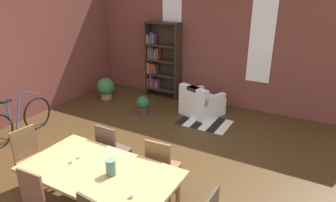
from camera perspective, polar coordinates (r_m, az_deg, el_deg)
ground_plane at (r=4.84m, az=-10.90°, el=-15.77°), size 10.65×10.65×0.00m
back_wall_brick at (r=7.60m, az=8.92°, el=11.72°), size 7.65×0.12×3.30m
window_pane_0 at (r=7.99m, az=0.77°, el=13.63°), size 0.55×0.02×2.15m
window_pane_1 at (r=7.18m, az=17.68°, el=11.79°), size 0.55×0.02×2.15m
dining_table at (r=3.91m, az=-13.00°, el=-13.69°), size 1.99×1.05×0.75m
vase_on_table at (r=3.71m, az=-10.96°, el=-12.41°), size 0.13×0.13×0.20m
tealight_candle_0 at (r=4.09m, az=-18.13°, el=-10.97°), size 0.04×0.04×0.05m
tealight_candle_1 at (r=4.16m, az=-16.76°, el=-10.27°), size 0.04×0.04×0.04m
tealight_candle_2 at (r=3.37m, az=-7.02°, el=-17.67°), size 0.04×0.04×0.05m
dining_chair_far_left at (r=4.72m, az=-10.88°, el=-9.26°), size 0.41×0.41×0.95m
dining_chair_head_left at (r=4.92m, az=-24.96°, el=-9.75°), size 0.44×0.44×0.95m
dining_chair_far_right at (r=4.27m, az=-1.28°, el=-12.46°), size 0.43×0.43×0.95m
bookshelf_tall at (r=8.10m, az=-1.45°, el=7.86°), size 0.95×0.33×2.02m
armchair_white at (r=7.06m, az=6.39°, el=-0.48°), size 1.02×1.02×0.75m
bicycle_second at (r=6.65m, az=-26.93°, el=-3.53°), size 0.44×1.68×0.90m
potted_plant_by_shelf at (r=7.13m, az=-4.87°, el=-0.63°), size 0.30×0.30×0.43m
potted_plant_corner at (r=8.18m, az=-11.92°, el=2.53°), size 0.46×0.46×0.58m
striped_rug at (r=6.76m, az=7.01°, el=-4.10°), size 1.14×0.79×0.01m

